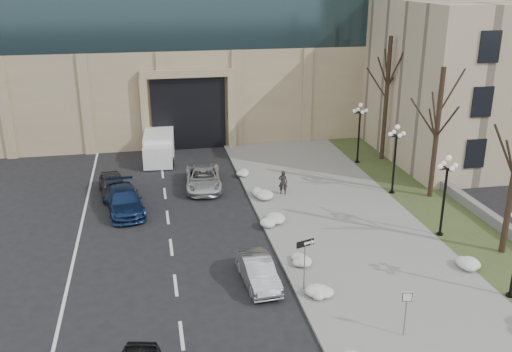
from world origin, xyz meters
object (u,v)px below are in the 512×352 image
Objects in this scene: car_c at (124,201)px; box_truck at (159,146)px; lamppost_c at (396,150)px; keep_sign at (406,304)px; one_way_sign at (308,249)px; car_e at (113,185)px; pedestrian at (283,182)px; lamppost_b at (446,185)px; car_b at (258,271)px; lamppost_d at (359,125)px; car_d at (203,178)px.

box_truck is at bearing 68.03° from car_c.
lamppost_c is (14.86, -10.80, 2.09)m from box_truck.
one_way_sign is at bearing 136.56° from keep_sign.
one_way_sign is (9.32, -13.98, 1.45)m from car_e.
lamppost_b is (7.16, -7.64, 2.14)m from pedestrian.
car_b is at bearing -138.83° from lamppost_c.
car_c is 18.52m from lamppost_d.
car_c reaches higher than car_d.
car_c is 3.10× the size of pedestrian.
car_c is 2.36× the size of keep_sign.
lamppost_d is at bearing 1.53° from car_e.
box_truck is at bearing 143.99° from lamppost_c.
lamppost_c reaches higher than pedestrian.
one_way_sign is 19.25m from lamppost_d.
box_truck is 2.52× the size of one_way_sign.
car_e is at bearing 169.38° from lamppost_c.
lamppost_d is at bearing 87.34° from keep_sign.
keep_sign is at bearing -66.96° from box_truck.
lamppost_c is (8.84, 10.58, 0.93)m from one_way_sign.
lamppost_c reaches higher than one_way_sign.
car_d is 1.94× the size of one_way_sign.
car_d is at bearing 163.88° from lamppost_c.
car_d is at bearing 121.55° from keep_sign.
lamppost_d is at bearing 51.56° from car_b.
one_way_sign is 0.55× the size of lamppost_d.
car_b is 0.78× the size of car_d.
keep_sign reaches higher than car_d.
keep_sign is (11.31, -15.23, 0.84)m from car_c.
box_truck is (-7.70, 9.66, 0.06)m from pedestrian.
car_c is 0.77× the size of box_truck.
one_way_sign reaches higher than car_e.
car_e is 21.94m from keep_sign.
box_truck reaches higher than car_b.
car_d is 3.12× the size of pedestrian.
pedestrian is 12.35m from box_truck.
car_b is at bearing -80.75° from car_d.
pedestrian is 0.25× the size of box_truck.
car_d is 1.06× the size of lamppost_b.
car_e is 0.62× the size of box_truck.
box_truck is 1.37× the size of lamppost_d.
car_b is at bearing 146.19° from keep_sign.
car_b is 0.96× the size of car_e.
car_c is at bearing -160.53° from lamppost_d.
car_d is 1.06× the size of lamppost_c.
pedestrian is at bearing 66.36° from car_b.
car_e is at bearing 136.69° from keep_sign.
box_truck is at bearing 86.95° from one_way_sign.
car_b is at bearing 89.47° from pedestrian.
pedestrian is 9.20m from lamppost_d.
box_truck reaches higher than car_d.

